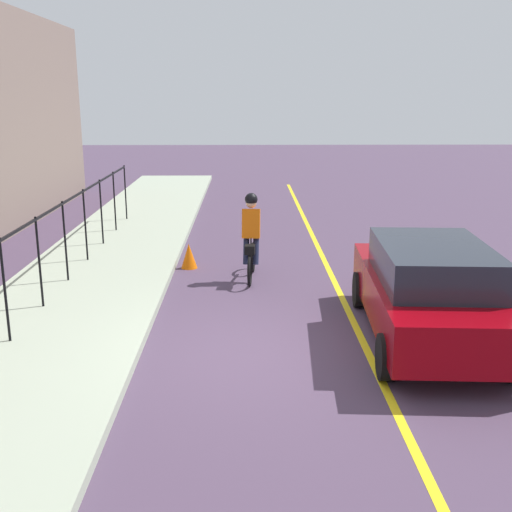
# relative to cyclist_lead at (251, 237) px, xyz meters

# --- Properties ---
(ground_plane) EXTENTS (80.00, 80.00, 0.00)m
(ground_plane) POSITION_rel_cyclist_lead_xyz_m (-3.83, -0.12, -0.91)
(ground_plane) COLOR #49384E
(lane_line_centre) EXTENTS (36.00, 0.12, 0.01)m
(lane_line_centre) POSITION_rel_cyclist_lead_xyz_m (-3.83, -1.72, -0.91)
(lane_line_centre) COLOR yellow
(lane_line_centre) RESTS_ON ground
(sidewalk) EXTENTS (40.00, 3.20, 0.15)m
(sidewalk) POSITION_rel_cyclist_lead_xyz_m (-3.83, 3.28, -0.84)
(sidewalk) COLOR #9AA58F
(sidewalk) RESTS_ON ground
(iron_fence) EXTENTS (17.48, 0.04, 1.60)m
(iron_fence) POSITION_rel_cyclist_lead_xyz_m (-2.83, 3.68, 0.40)
(iron_fence) COLOR black
(iron_fence) RESTS_ON sidewalk
(cyclist_lead) EXTENTS (1.71, 0.38, 1.83)m
(cyclist_lead) POSITION_rel_cyclist_lead_xyz_m (0.00, 0.00, 0.00)
(cyclist_lead) COLOR black
(cyclist_lead) RESTS_ON ground
(patrol_sedan) EXTENTS (4.50, 2.13, 1.58)m
(patrol_sedan) POSITION_rel_cyclist_lead_xyz_m (-3.31, -2.72, -0.09)
(patrol_sedan) COLOR maroon
(patrol_sedan) RESTS_ON ground
(traffic_cone_near) EXTENTS (0.36, 0.36, 0.56)m
(traffic_cone_near) POSITION_rel_cyclist_lead_xyz_m (0.94, 1.38, -0.63)
(traffic_cone_near) COLOR #E86107
(traffic_cone_near) RESTS_ON ground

